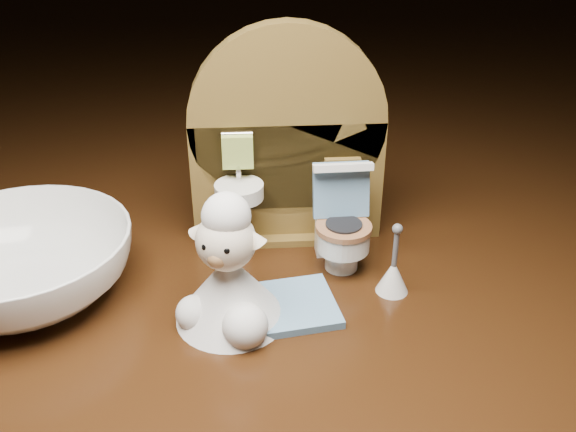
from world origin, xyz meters
TOP-DOWN VIEW (x-y plane):
  - backdrop_panel at (-0.00, 0.06)m, footprint 0.13×0.05m
  - toy_toilet at (0.03, 0.03)m, footprint 0.04×0.05m
  - bath_mat at (-0.01, -0.02)m, footprint 0.07×0.06m
  - toilet_brush at (0.06, -0.01)m, footprint 0.02×0.02m
  - plush_lamb at (-0.04, -0.03)m, footprint 0.07×0.07m
  - ceramic_bowl at (-0.17, 0.01)m, footprint 0.16×0.16m

SIDE VIEW (x-z plane):
  - bath_mat at x=-0.01m, z-range 0.00..0.00m
  - toilet_brush at x=0.06m, z-range -0.01..0.04m
  - ceramic_bowl at x=-0.17m, z-range 0.00..0.04m
  - toy_toilet at x=0.03m, z-range -0.01..0.06m
  - plush_lamb at x=-0.04m, z-range -0.01..0.07m
  - backdrop_panel at x=0.00m, z-range -0.01..0.14m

